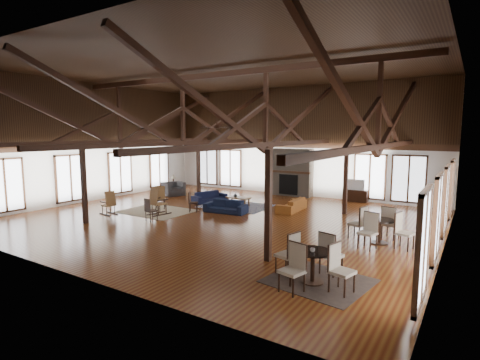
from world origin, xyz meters
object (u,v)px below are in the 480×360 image
Objects in this scene: coffee_table at (238,198)px; tv_console at (356,196)px; sofa_navy_front at (226,206)px; sofa_orange at (292,205)px; armchair at (173,189)px; sofa_navy_left at (210,197)px; cafe_table_near at (313,261)px; cafe_table_far at (380,227)px.

tv_console is at bearing 45.92° from coffee_table.
sofa_orange is at bearing 32.83° from sofa_navy_front.
sofa_orange is 7.38m from armchair.
sofa_navy_front is 1.05× the size of sofa_navy_left.
cafe_table_near reaches higher than armchair.
sofa_navy_front is at bearing -52.77° from sofa_orange.
cafe_table_far reaches higher than armchair.
tv_console is at bearing 100.38° from cafe_table_near.
cafe_table_far reaches higher than sofa_navy_left.
sofa_navy_front is 7.06m from tv_console.
cafe_table_far is 1.77× the size of tv_console.
coffee_table is at bearing 133.30° from cafe_table_near.
cafe_table_near reaches higher than sofa_navy_left.
tv_console is (9.15, 3.56, -0.06)m from armchair.
sofa_navy_front is 6.83m from cafe_table_far.
tv_console is (6.19, 4.10, 0.04)m from sofa_navy_left.
cafe_table_far is (8.84, -2.83, 0.28)m from sofa_navy_left.
armchair is 0.54× the size of cafe_table_near.
sofa_navy_left is 1.49× the size of tv_console.
armchair is 13.44m from cafe_table_near.
tv_console is at bearing -47.63° from armchair.
armchair is at bearing 150.12° from sofa_navy_front.
sofa_navy_left is 10.75m from cafe_table_near.
sofa_orange is 5.38m from cafe_table_far.
sofa_navy_front is 2.97m from sofa_orange.
coffee_table is 0.96× the size of tv_console.
cafe_table_near is at bearing -112.86° from sofa_navy_left.
tv_console is at bearing 110.91° from cafe_table_far.
coffee_table is 6.09m from tv_console.
armchair reaches higher than sofa_navy_left.
cafe_table_near is at bearing -47.24° from sofa_navy_front.
sofa_orange is 2.66m from coffee_table.
sofa_navy_front is at bearing -75.28° from coffee_table.
armchair reaches higher than sofa_orange.
armchair is 9.82m from tv_console.
coffee_table is 7.58m from cafe_table_far.
cafe_table_far is at bearing -84.84° from armchair.
sofa_orange is 1.67× the size of coffee_table.
sofa_navy_front is at bearing -110.76° from sofa_navy_left.
coffee_table is at bearing 158.80° from cafe_table_far.
cafe_table_far is (11.80, -3.37, 0.18)m from armchair.
sofa_navy_left is at bearing 162.27° from cafe_table_far.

